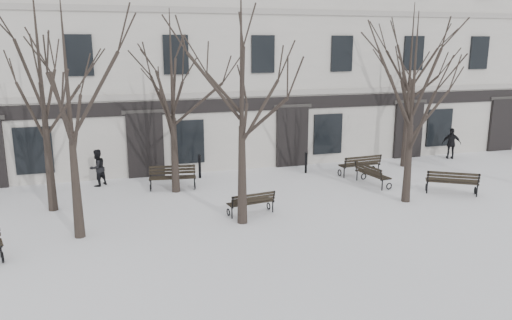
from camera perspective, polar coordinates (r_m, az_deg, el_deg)
name	(u,v)px	position (r m, az deg, el deg)	size (l,w,h in m)	color
ground	(278,229)	(16.34, 2.59, -7.91)	(100.00, 100.00, 0.00)	white
building	(200,50)	(27.80, -6.47, 12.35)	(40.40, 10.20, 11.40)	#B3AEA6
tree_0	(68,92)	(15.65, -20.71, 7.28)	(5.04, 5.04, 7.19)	black
tree_1	(241,75)	(15.88, -1.68, 9.65)	(5.49, 5.49, 7.84)	black
tree_2	(414,86)	(19.12, 17.57, 8.06)	(4.90, 4.90, 7.00)	black
tree_4	(40,67)	(18.66, -23.49, 9.73)	(5.71, 5.71, 8.16)	black
tree_5	(172,80)	(19.78, -9.60, 8.97)	(5.03, 5.03, 7.18)	black
tree_6	(410,66)	(24.91, 17.23, 10.18)	(5.41, 5.41, 7.72)	black
bench_1	(251,202)	(17.53, -0.53, -4.84)	(1.72, 0.83, 0.84)	black
bench_2	(452,181)	(21.29, 21.49, -2.28)	(2.01, 1.62, 0.99)	black
bench_3	(173,177)	(20.88, -9.52, -1.87)	(1.96, 0.93, 0.95)	black
bench_4	(360,164)	(23.15, 11.83, -0.47)	(1.97, 0.84, 0.97)	black
bench_5	(372,174)	(21.69, 13.08, -1.54)	(0.90, 1.87, 0.91)	black
bollard_a	(200,165)	(22.36, -6.46, -0.62)	(0.14, 0.14, 1.08)	black
bollard_b	(306,162)	(23.21, 5.74, -0.22)	(0.13, 0.13, 0.99)	black
pedestrian_b	(99,186)	(22.17, -17.54, -2.83)	(0.76, 0.59, 1.57)	black
pedestrian_c	(450,159)	(28.02, 21.30, 0.15)	(0.95, 0.39, 1.61)	black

